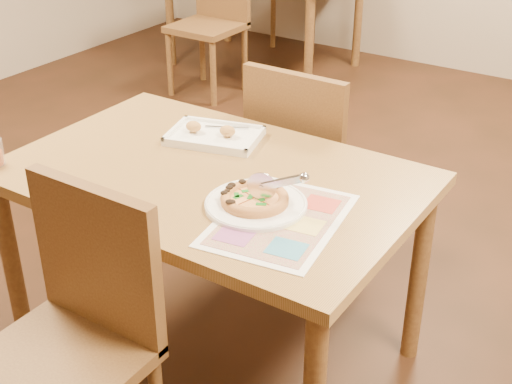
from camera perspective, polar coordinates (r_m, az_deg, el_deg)
The scene contains 9 objects.
dining_table at distance 2.29m, azimuth -3.56°, elevation -0.34°, with size 1.30×0.85×0.72m.
chair_near at distance 1.96m, azimuth -14.13°, elevation -9.23°, with size 0.42×0.42×0.47m.
chair_far at distance 2.77m, azimuth 3.90°, elevation 3.46°, with size 0.42×0.42×0.47m.
bg_chair_near at distance 4.87m, azimuth -3.32°, elevation 14.60°, with size 0.42×0.42×0.47m.
plate at distance 2.05m, azimuth 0.00°, elevation -1.03°, with size 0.30×0.30×0.02m, color white.
pizza at distance 2.04m, azimuth -0.10°, elevation -0.54°, with size 0.20×0.20×0.03m.
pizza_cutter at distance 1.99m, azimuth 1.56°, elevation 0.67°, with size 0.16×0.06×0.10m.
appetizer_tray at distance 2.47m, azimuth -3.39°, elevation 4.49°, with size 0.35×0.29×0.06m.
menu at distance 1.99m, azimuth 1.89°, elevation -2.23°, with size 0.32×0.45×0.01m, color white.
Camera 1 is at (1.22, -1.59, 1.74)m, focal length 50.00 mm.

